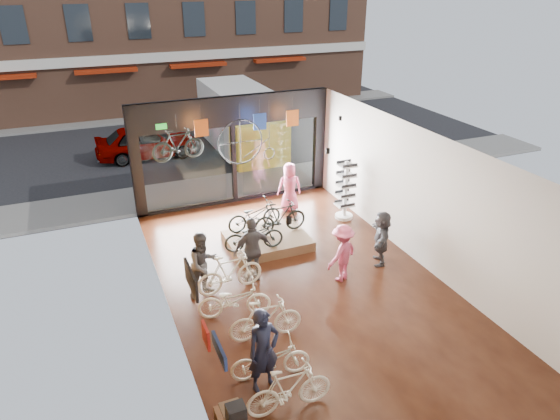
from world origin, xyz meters
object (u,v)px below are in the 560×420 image
display_bike_mid (280,218)px  hung_bike (178,145)px  sunglasses_rack (345,190)px  penny_farthing (250,142)px  customer_5 (381,238)px  floor_bike_2 (270,360)px  floor_bike_4 (234,300)px  floor_bike_1 (289,389)px  floor_bike_5 (230,273)px  display_bike_left (254,236)px  customer_4 (289,187)px  customer_1 (204,264)px  customer_3 (342,253)px  display_platform (267,241)px  street_car (146,141)px  customer_2 (253,250)px  display_bike_right (254,215)px  floor_bike_3 (266,319)px  customer_0 (264,350)px  box_truck (244,122)px

display_bike_mid → hung_bike: 3.71m
sunglasses_rack → penny_farthing: bearing=131.8°
customer_5 → sunglasses_rack: bearing=-159.8°
floor_bike_2 → floor_bike_4: floor_bike_4 is taller
floor_bike_1 → floor_bike_5: 4.20m
display_bike_mid → floor_bike_2: bearing=152.6°
display_bike_left → display_bike_mid: 1.27m
floor_bike_2 → customer_4: size_ratio=0.96×
customer_1 → customer_3: (3.54, -0.73, -0.07)m
display_platform → display_bike_left: display_bike_left is taller
display_platform → hung_bike: size_ratio=1.52×
street_car → customer_5: size_ratio=2.74×
floor_bike_1 → hung_bike: (-0.20, 7.80, 2.42)m
display_bike_left → display_bike_mid: display_bike_mid is taller
floor_bike_2 → customer_2: bearing=-5.0°
floor_bike_5 → customer_5: (4.33, -0.29, 0.26)m
floor_bike_2 → display_bike_right: bearing=-7.7°
street_car → sunglasses_rack: bearing=-149.7°
customer_2 → floor_bike_3: bearing=73.8°
floor_bike_3 → floor_bike_4: 1.10m
customer_0 → hung_bike: hung_bike is taller
customer_0 → customer_1: (-0.26, 3.56, -0.03)m
street_car → display_bike_left: (1.42, -10.13, 0.00)m
display_bike_right → penny_farthing: (0.52, 1.78, 1.74)m
floor_bike_1 → customer_4: customer_4 is taller
street_car → floor_bike_1: (0.14, -15.60, -0.24)m
customer_5 → hung_bike: hung_bike is taller
display_bike_mid → box_truck: bearing=-14.5°
sunglasses_rack → floor_bike_2: bearing=-147.7°
floor_bike_1 → floor_bike_3: floor_bike_1 is taller
floor_bike_5 → display_platform: size_ratio=0.74×
street_car → display_bike_mid: 9.80m
customer_4 → customer_5: customer_4 is taller
display_bike_left → hung_bike: (-1.47, 2.33, 2.18)m
floor_bike_1 → floor_bike_2: size_ratio=1.03×
display_bike_mid → floor_bike_5: bearing=128.5°
customer_0 → sunglasses_rack: size_ratio=0.91×
floor_bike_4 → penny_farthing: 6.17m
display_bike_left → customer_1: bearing=130.8°
display_platform → penny_farthing: size_ratio=1.27×
display_bike_mid → customer_3: bearing=-167.6°
floor_bike_4 → customer_1: bearing=33.0°
customer_4 → customer_1: bearing=55.1°
display_bike_right → hung_bike: (-1.93, 1.12, 2.16)m
display_bike_left → hung_bike: bearing=39.1°
floor_bike_3 → customer_5: (4.16, 1.81, 0.29)m
street_car → customer_2: (1.02, -11.16, 0.17)m
floor_bike_5 → display_bike_mid: display_bike_mid is taller
display_bike_mid → customer_0: customer_0 is taller
display_bike_left → penny_farthing: 3.60m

